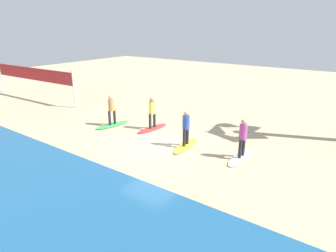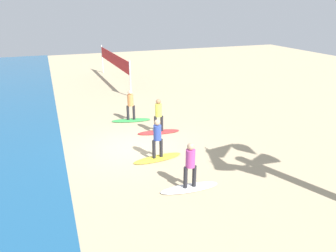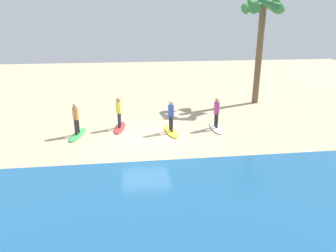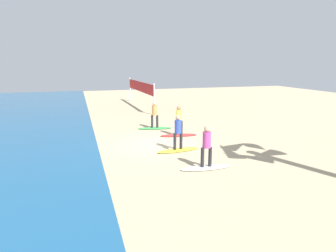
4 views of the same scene
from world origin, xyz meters
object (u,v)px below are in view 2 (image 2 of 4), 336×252
Objects in this scene: surfboard_yellow at (158,158)px; volleyball_net at (114,61)px; surfboard_red at (159,132)px; surfer_red at (158,113)px; surfboard_green at (131,120)px; surfer_white at (190,162)px; surfer_yellow at (157,136)px; surfer_green at (130,103)px; surfboard_white at (190,188)px.

volleyball_net reaches higher than surfboard_yellow.
surfboard_red is 0.99m from surfer_red.
surfer_red is 11.47m from volleyball_net.
surfboard_green is at bearing 173.54° from volleyball_net.
surfer_yellow is (2.55, 0.29, 0.00)m from surfer_white.
volleyball_net reaches higher than surfer_yellow.
surfer_yellow is 0.78× the size of surfboard_green.
surfboard_yellow is at bearing 178.34° from surfer_green.
surfer_white is 0.78× the size of surfboard_red.
surfer_red is at bearing -115.63° from surfboard_yellow.
surfboard_white is 1.00× the size of surfboard_red.
surfer_red is at bearing 122.44° from surfboard_green.
surfer_red is at bearing 178.95° from volleyball_net.
surfer_green is at bearing -97.43° from surfboard_yellow.
surfboard_white is 1.00× the size of surfboard_yellow.
surfboard_red is 11.58m from volleyball_net.
surfboard_green is (2.16, 0.84, -0.99)m from surfer_red.
surfer_red is 0.78× the size of surfboard_green.
surfer_green is (4.88, -0.14, 0.99)m from surfboard_yellow.
surfboard_green is 0.99m from surfer_green.
surfboard_yellow is 1.00× the size of surfboard_green.
volleyball_net is (9.28, -1.05, 0.75)m from surfer_green.
surfer_yellow is 0.18× the size of volleyball_net.
surfer_red is 1.00× the size of surfer_green.
surfer_yellow and surfer_green have the same top height.
surfer_yellow reaches higher than surfboard_white.
surfer_green is at bearing 1.17° from surfer_white.
surfer_yellow is at bearing 99.49° from surfboard_green.
surfer_white and surfer_yellow have the same top height.
surfboard_white is 16.83m from volleyball_net.
surfer_yellow is at bearing 6.55° from surfer_white.
surfboard_red is (5.27, -0.69, -0.99)m from surfer_white.
surfer_red is at bearing -7.45° from surfer_white.
surfboard_yellow is at bearing -135.00° from surfer_yellow.
surfboard_red is (5.27, -0.69, 0.00)m from surfboard_white.
surfer_white is 5.41m from surfboard_red.
surfer_white reaches higher than surfboard_yellow.
surfboard_white is 5.41m from surfer_red.
surfer_green is at bearing -61.70° from surfboard_red.
surfer_yellow is 1.00× the size of surfer_green.
surfboard_green is at bearing -1.66° from surfer_yellow.
surfboard_red is at bearing -94.68° from surfboard_white.
surfboard_white is 1.28× the size of surfer_white.
surfer_green is at bearing -86.06° from surfboard_white.
surfboard_yellow is 0.99m from surfer_yellow.
volleyball_net is at bearing -1.05° from surfer_red.
surfboard_white is at bearing 176.92° from volleyball_net.
surfer_yellow is 4.98m from surfboard_green.
surfboard_green is at bearing -97.43° from surfboard_yellow.
surfer_red is 2.52m from surfboard_green.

